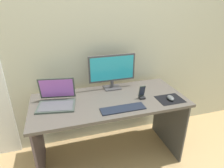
% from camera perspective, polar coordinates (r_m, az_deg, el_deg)
% --- Properties ---
extents(ground_plane, '(8.00, 8.00, 0.00)m').
position_cam_1_polar(ground_plane, '(2.34, -0.69, -20.56)').
color(ground_plane, tan).
extents(wall_back, '(6.00, 0.04, 2.50)m').
position_cam_1_polar(wall_back, '(2.11, -4.17, 13.36)').
color(wall_back, beige).
rests_on(wall_back, ground_plane).
extents(desk, '(1.50, 0.67, 0.74)m').
position_cam_1_polar(desk, '(1.97, -0.78, -8.32)').
color(desk, '#4D4640').
rests_on(desk, ground_plane).
extents(monitor, '(0.51, 0.14, 0.38)m').
position_cam_1_polar(monitor, '(2.04, 0.02, 4.09)').
color(monitor, '#3F3D40').
rests_on(monitor, desk).
extents(laptop, '(0.38, 0.33, 0.24)m').
position_cam_1_polar(laptop, '(1.85, -16.22, -4.59)').
color(laptop, '#39433C').
rests_on(laptop, desk).
extents(keyboard_external, '(0.41, 0.12, 0.01)m').
position_cam_1_polar(keyboard_external, '(1.73, 3.30, -7.35)').
color(keyboard_external, black).
rests_on(keyboard_external, desk).
extents(mousepad, '(0.25, 0.20, 0.00)m').
position_cam_1_polar(mousepad, '(1.97, 16.87, -4.36)').
color(mousepad, black).
rests_on(mousepad, desk).
extents(mouse, '(0.08, 0.11, 0.04)m').
position_cam_1_polar(mouse, '(1.96, 17.07, -3.98)').
color(mouse, '#4C4F51').
rests_on(mouse, mousepad).
extents(phone_in_dock, '(0.06, 0.06, 0.14)m').
position_cam_1_polar(phone_in_dock, '(1.91, 8.94, -2.95)').
color(phone_in_dock, black).
rests_on(phone_in_dock, desk).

